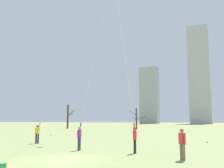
{
  "coord_description": "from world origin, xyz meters",
  "views": [
    {
      "loc": [
        7.91,
        -11.56,
        2.05
      ],
      "look_at": [
        0.0,
        6.0,
        4.75
      ],
      "focal_mm": 41.22,
      "sensor_mm": 36.0,
      "label": 1
    }
  ],
  "objects_px": {
    "kite_flyer_midfield_left_white": "(53,88)",
    "kite_flyer_midfield_right_red": "(131,107)",
    "bare_tree_right_of_center": "(68,116)",
    "bystander_strolling_midfield": "(182,142)",
    "bare_tree_far_right_edge": "(136,119)",
    "kite_flyer_midfield_center_pink": "(89,88)"
  },
  "relations": [
    {
      "from": "kite_flyer_midfield_left_white",
      "to": "kite_flyer_midfield_right_red",
      "type": "bearing_deg",
      "value": -23.84
    },
    {
      "from": "kite_flyer_midfield_right_red",
      "to": "bare_tree_far_right_edge",
      "type": "relative_size",
      "value": 2.4
    },
    {
      "from": "kite_flyer_midfield_right_red",
      "to": "bare_tree_right_of_center",
      "type": "xyz_separation_m",
      "value": [
        -30.33,
        38.61,
        0.14
      ]
    },
    {
      "from": "bystander_strolling_midfield",
      "to": "bare_tree_right_of_center",
      "type": "distance_m",
      "value": 51.34
    },
    {
      "from": "kite_flyer_midfield_center_pink",
      "to": "bystander_strolling_midfield",
      "type": "relative_size",
      "value": 12.98
    },
    {
      "from": "kite_flyer_midfield_left_white",
      "to": "kite_flyer_midfield_center_pink",
      "type": "bearing_deg",
      "value": -7.71
    },
    {
      "from": "kite_flyer_midfield_left_white",
      "to": "bare_tree_far_right_edge",
      "type": "relative_size",
      "value": 4.49
    },
    {
      "from": "kite_flyer_midfield_center_pink",
      "to": "bare_tree_right_of_center",
      "type": "height_order",
      "value": "kite_flyer_midfield_center_pink"
    },
    {
      "from": "bare_tree_right_of_center",
      "to": "kite_flyer_midfield_left_white",
      "type": "bearing_deg",
      "value": -57.93
    },
    {
      "from": "kite_flyer_midfield_left_white",
      "to": "bare_tree_right_of_center",
      "type": "height_order",
      "value": "kite_flyer_midfield_left_white"
    },
    {
      "from": "kite_flyer_midfield_left_white",
      "to": "kite_flyer_midfield_right_red",
      "type": "xyz_separation_m",
      "value": [
        8.48,
        -3.75,
        -1.96
      ]
    },
    {
      "from": "kite_flyer_midfield_center_pink",
      "to": "bare_tree_far_right_edge",
      "type": "distance_m",
      "value": 36.66
    },
    {
      "from": "kite_flyer_midfield_center_pink",
      "to": "bystander_strolling_midfield",
      "type": "xyz_separation_m",
      "value": [
        7.57,
        -3.65,
        -3.62
      ]
    },
    {
      "from": "kite_flyer_midfield_right_red",
      "to": "kite_flyer_midfield_center_pink",
      "type": "xyz_separation_m",
      "value": [
        -4.62,
        3.22,
        1.72
      ]
    },
    {
      "from": "kite_flyer_midfield_right_red",
      "to": "bare_tree_right_of_center",
      "type": "distance_m",
      "value": 49.1
    },
    {
      "from": "bystander_strolling_midfield",
      "to": "bare_tree_far_right_edge",
      "type": "relative_size",
      "value": 0.35
    },
    {
      "from": "bare_tree_right_of_center",
      "to": "bare_tree_far_right_edge",
      "type": "bearing_deg",
      "value": 0.86
    },
    {
      "from": "kite_flyer_midfield_left_white",
      "to": "kite_flyer_midfield_center_pink",
      "type": "relative_size",
      "value": 0.98
    },
    {
      "from": "kite_flyer_midfield_left_white",
      "to": "bare_tree_far_right_edge",
      "type": "distance_m",
      "value": 35.48
    },
    {
      "from": "bare_tree_far_right_edge",
      "to": "bystander_strolling_midfield",
      "type": "bearing_deg",
      "value": -68.01
    },
    {
      "from": "kite_flyer_midfield_right_red",
      "to": "bare_tree_right_of_center",
      "type": "relative_size",
      "value": 1.91
    },
    {
      "from": "kite_flyer_midfield_right_red",
      "to": "bystander_strolling_midfield",
      "type": "distance_m",
      "value": 3.53
    }
  ]
}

